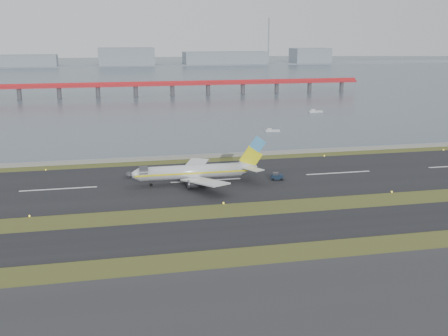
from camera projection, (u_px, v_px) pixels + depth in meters
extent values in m
plane|color=#3C4C1B|center=(231.00, 213.00, 129.34)|extent=(1000.00, 1000.00, 0.00)
cube|color=#2B2B2E|center=(323.00, 335.00, 77.18)|extent=(1000.00, 50.00, 0.10)
cube|color=black|center=(244.00, 231.00, 117.95)|extent=(1000.00, 18.00, 0.10)
cube|color=black|center=(206.00, 181.00, 157.77)|extent=(1000.00, 45.00, 0.10)
cube|color=gray|center=(189.00, 157.00, 186.11)|extent=(1000.00, 2.50, 1.00)
cube|color=#42525E|center=(125.00, 74.00, 565.48)|extent=(1400.00, 800.00, 1.30)
cube|color=red|center=(172.00, 84.00, 368.90)|extent=(260.00, 5.00, 1.60)
cube|color=red|center=(172.00, 82.00, 368.54)|extent=(260.00, 0.40, 1.40)
cylinder|color=#4C4C51|center=(19.00, 95.00, 349.39)|extent=(2.80, 2.80, 7.00)
cylinder|color=#4C4C51|center=(172.00, 91.00, 369.95)|extent=(2.80, 2.80, 7.00)
cylinder|color=#4C4C51|center=(309.00, 88.00, 390.51)|extent=(2.80, 2.80, 7.00)
cube|color=gray|center=(119.00, 65.00, 717.18)|extent=(1400.00, 80.00, 1.00)
cube|color=gray|center=(19.00, 61.00, 689.84)|extent=(90.00, 35.00, 14.00)
cube|color=gray|center=(126.00, 56.00, 716.74)|extent=(70.00, 35.00, 22.00)
cube|color=gray|center=(225.00, 58.00, 745.29)|extent=(110.00, 35.00, 16.00)
cube|color=gray|center=(310.00, 56.00, 770.52)|extent=(50.00, 35.00, 20.00)
cylinder|color=gray|center=(269.00, 41.00, 752.97)|extent=(1.80, 1.80, 60.00)
cylinder|color=silver|center=(191.00, 172.00, 153.61)|extent=(28.00, 3.80, 3.80)
cone|color=silver|center=(134.00, 175.00, 150.27)|extent=(3.20, 3.80, 3.80)
cone|color=silver|center=(248.00, 168.00, 157.01)|extent=(5.00, 3.80, 3.80)
cube|color=yellow|center=(192.00, 173.00, 151.79)|extent=(31.00, 0.06, 0.45)
cube|color=yellow|center=(190.00, 170.00, 155.43)|extent=(31.00, 0.06, 0.45)
cube|color=silver|center=(205.00, 182.00, 146.19)|extent=(11.31, 15.89, 1.66)
cube|color=silver|center=(194.00, 167.00, 162.31)|extent=(11.31, 15.89, 1.66)
cylinder|color=#38393E|center=(197.00, 184.00, 148.48)|extent=(4.20, 2.10, 2.10)
cylinder|color=#38393E|center=(189.00, 173.00, 159.86)|extent=(4.20, 2.10, 2.10)
cube|color=yellow|center=(251.00, 157.00, 156.50)|extent=(6.80, 0.35, 6.85)
cube|color=#4E9FDF|center=(258.00, 144.00, 156.04)|extent=(4.85, 0.37, 4.90)
cube|color=silver|center=(253.00, 169.00, 153.36)|extent=(5.64, 6.80, 0.22)
cube|color=silver|center=(246.00, 163.00, 160.56)|extent=(5.64, 6.80, 0.22)
cylinder|color=black|center=(151.00, 185.00, 151.97)|extent=(0.80, 0.28, 0.80)
cylinder|color=black|center=(198.00, 184.00, 151.97)|extent=(1.00, 0.38, 1.00)
cylinder|color=black|center=(195.00, 179.00, 157.28)|extent=(1.00, 0.38, 1.00)
cube|color=#121F31|center=(277.00, 177.00, 158.47)|extent=(3.73, 2.61, 1.27)
cube|color=#38393E|center=(276.00, 174.00, 158.27)|extent=(1.80, 1.88, 0.74)
cylinder|color=black|center=(273.00, 179.00, 157.78)|extent=(0.79, 0.47, 0.74)
cylinder|color=black|center=(273.00, 178.00, 159.43)|extent=(0.79, 0.47, 0.74)
cylinder|color=black|center=(281.00, 179.00, 157.78)|extent=(0.79, 0.47, 0.74)
cylinder|color=black|center=(281.00, 178.00, 159.43)|extent=(0.79, 0.47, 0.74)
cube|color=silver|center=(272.00, 131.00, 235.88)|extent=(6.35, 2.02, 0.82)
cube|color=silver|center=(269.00, 129.00, 235.42)|extent=(1.82, 1.46, 0.82)
cube|color=silver|center=(316.00, 112.00, 292.83)|extent=(7.42, 2.58, 0.94)
cube|color=silver|center=(313.00, 110.00, 292.35)|extent=(2.16, 1.75, 0.94)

